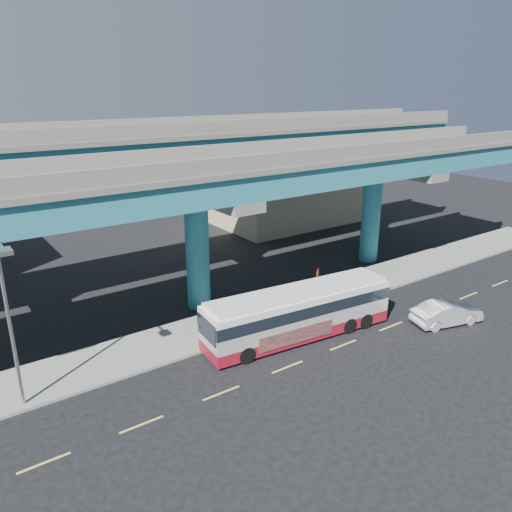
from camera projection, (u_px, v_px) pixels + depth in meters
ground at (284, 365)px, 25.98m from camera, size 120.00×120.00×0.00m
sidewalk at (228, 324)px, 30.21m from camera, size 70.00×4.00×0.15m
lane_markings at (288, 367)px, 25.75m from camera, size 58.00×0.12×0.01m
viaduct at (193, 167)px, 30.06m from camera, size 52.00×12.40×11.70m
building_beige at (284, 189)px, 52.43m from camera, size 14.00×10.23×7.00m
transit_bus at (299, 311)px, 28.36m from camera, size 11.65×3.57×2.94m
sedan at (447, 313)px, 30.19m from camera, size 3.74×5.18×1.45m
street_lamp at (8, 301)px, 20.42m from camera, size 0.50×2.63×8.12m
stop_sign at (317, 279)px, 31.79m from camera, size 0.65×0.52×2.69m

